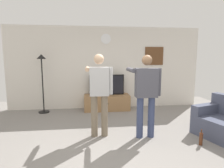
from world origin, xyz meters
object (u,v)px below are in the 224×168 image
Objects in this scene: wall_clock at (106,39)px; person_standing_nearer_couch at (146,91)px; television at (107,85)px; framed_picture at (154,56)px; tv_stand at (107,102)px; beverage_bottle at (201,139)px; floor_lamp at (42,71)px; person_standing_nearer_lamp at (99,91)px.

person_standing_nearer_couch is (0.62, -2.48, -1.30)m from wall_clock.
framed_picture reaches higher than television.
tv_stand is 0.83× the size of person_standing_nearer_couch.
framed_picture reaches higher than beverage_bottle.
floor_lamp is 1.03× the size of person_standing_nearer_couch.
floor_lamp is 1.02× the size of person_standing_nearer_lamp.
tv_stand is 2.40m from person_standing_nearer_couch.
tv_stand is 4.53× the size of wall_clock.
person_standing_nearer_lamp is (-0.35, -2.01, 0.75)m from tv_stand.
beverage_bottle is (-0.06, -2.99, -1.62)m from framed_picture.
beverage_bottle is (3.57, -2.64, -1.16)m from floor_lamp.
framed_picture is (1.65, 0.30, 1.50)m from tv_stand.
person_standing_nearer_lamp is 5.62× the size of beverage_bottle.
tv_stand is at bearing -169.86° from framed_picture.
framed_picture reaches higher than person_standing_nearer_couch.
television is 0.62× the size of floor_lamp.
person_standing_nearer_couch is 5.56× the size of beverage_bottle.
floor_lamp is (-1.97, -0.06, 1.04)m from tv_stand.
television is 3.47× the size of wall_clock.
television is 3.55× the size of beverage_bottle.
person_standing_nearer_lamp is at bearing -130.85° from framed_picture.
wall_clock is at bearing 118.11° from beverage_bottle.
wall_clock reaches higher than television.
floor_lamp is at bearing 129.78° from person_standing_nearer_lamp.
tv_stand reaches higher than beverage_bottle.
wall_clock reaches higher than floor_lamp.
person_standing_nearer_couch is 1.40m from beverage_bottle.
framed_picture is 2.02× the size of beverage_bottle.
floor_lamp is at bearing -170.06° from wall_clock.
person_standing_nearer_lamp reaches higher than tv_stand.
wall_clock is 0.18× the size of person_standing_nearer_lamp.
beverage_bottle is at bearing -91.06° from framed_picture.
person_standing_nearer_couch reaches higher than beverage_bottle.
person_standing_nearer_couch is (0.62, -2.19, 0.75)m from tv_stand.
person_standing_nearer_lamp is at bearing -98.55° from wall_clock.
beverage_bottle is at bearing -27.50° from person_standing_nearer_couch.
beverage_bottle is at bearing -61.89° from wall_clock.
tv_stand is 0.58m from television.
wall_clock is (0.00, 0.24, 1.48)m from television.
floor_lamp is at bearing -174.47° from framed_picture.
beverage_bottle is (1.94, -0.68, -0.87)m from person_standing_nearer_lamp.
wall_clock is 1.74m from framed_picture.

